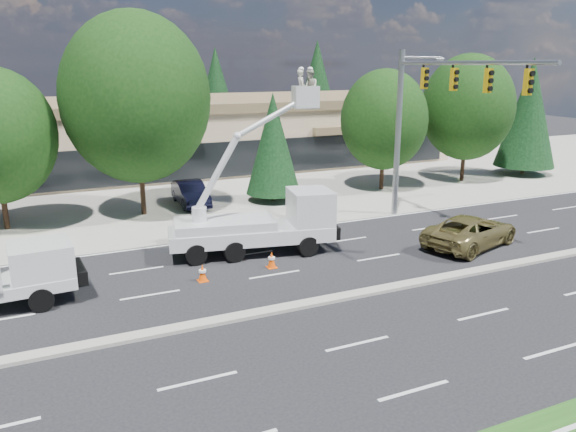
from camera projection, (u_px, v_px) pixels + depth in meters
name	position (u px, v px, depth m)	size (l,w,h in m)	color
ground	(310.00, 304.00, 19.91)	(140.00, 140.00, 0.00)	black
concrete_apron	(175.00, 192.00, 37.45)	(140.00, 22.00, 0.01)	gray
road_median	(310.00, 303.00, 19.89)	(120.00, 0.55, 0.12)	gray
strip_mall	(144.00, 133.00, 45.46)	(50.40, 15.40, 5.50)	tan
tree_front_d	(136.00, 98.00, 30.17)	(7.97, 7.97, 11.06)	#332114
tree_front_e	(273.00, 144.00, 34.14)	(3.37, 3.37, 6.64)	#332114
tree_front_f	(384.00, 120.00, 37.07)	(5.76, 5.76, 8.00)	#332114
tree_front_g	(467.00, 107.00, 39.72)	(6.49, 6.49, 9.01)	#332114
tree_front_h	(529.00, 113.00, 42.28)	(4.45, 4.45, 8.78)	#332114
tree_back_b	(76.00, 94.00, 53.72)	(5.15, 5.15, 10.15)	#332114
tree_back_c	(216.00, 92.00, 59.37)	(5.07, 5.07, 9.99)	#332114
tree_back_d	(317.00, 86.00, 64.07)	(5.52, 5.52, 10.89)	#332114
signal_mast	(425.00, 109.00, 28.53)	(2.76, 10.16, 9.00)	gray
utility_pickup	(1.00, 284.00, 19.41)	(5.74, 2.50, 2.15)	silver
bucket_truck	(268.00, 214.00, 25.04)	(7.59, 3.58, 8.13)	silver
traffic_cone_b	(203.00, 273.00, 21.97)	(0.40, 0.40, 0.70)	#F64F07
traffic_cone_c	(272.00, 260.00, 23.42)	(0.40, 0.40, 0.70)	#F64F07
traffic_cone_d	(435.00, 236.00, 26.68)	(0.40, 0.40, 0.70)	#F64F07
traffic_cone_e	(461.00, 234.00, 27.00)	(0.40, 0.40, 0.70)	#F64F07
minivan	(471.00, 231.00, 26.10)	(2.44, 5.30, 1.47)	olive
parked_car_east	(191.00, 193.00, 33.76)	(1.53, 4.40, 1.45)	black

